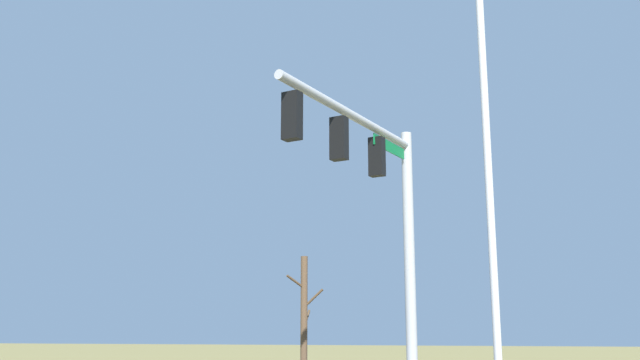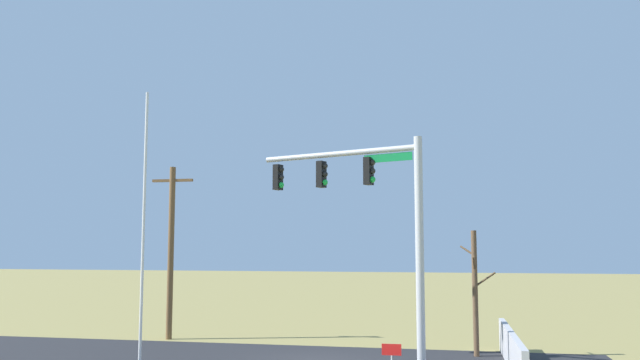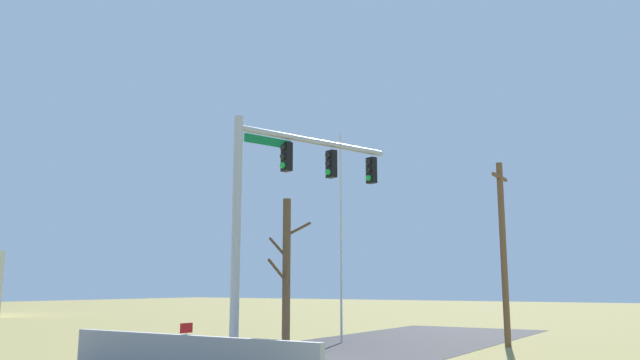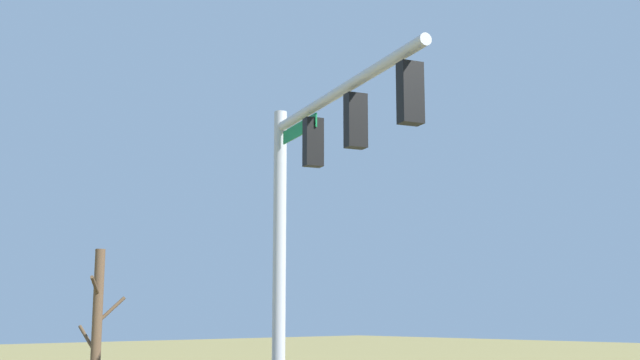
% 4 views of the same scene
% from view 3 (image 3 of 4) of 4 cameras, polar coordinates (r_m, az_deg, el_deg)
% --- Properties ---
extents(ground_plane, '(160.00, 160.00, 0.00)m').
position_cam_3_polar(ground_plane, '(21.52, -1.09, -16.24)').
color(ground_plane, olive).
extents(road_surface, '(28.00, 8.00, 0.01)m').
position_cam_3_polar(road_surface, '(24.95, 4.10, -15.31)').
color(road_surface, '#232326').
rests_on(road_surface, ground_plane).
extents(retaining_fence, '(0.20, 8.01, 1.22)m').
position_cam_3_polar(retaining_fence, '(16.18, -12.39, -16.00)').
color(retaining_fence, '#A8A8AD').
rests_on(retaining_fence, ground_plane).
extents(signal_mast, '(5.99, 2.29, 7.65)m').
position_cam_3_polar(signal_mast, '(19.95, -3.47, -1.27)').
color(signal_mast, '#B2B5BA').
rests_on(signal_mast, ground_plane).
extents(flagpole, '(0.10, 0.10, 9.23)m').
position_cam_3_polar(flagpole, '(27.23, 1.95, -5.15)').
color(flagpole, silver).
rests_on(flagpole, ground_plane).
extents(utility_pole, '(1.90, 0.26, 7.52)m').
position_cam_3_polar(utility_pole, '(26.51, 16.63, -6.13)').
color(utility_pole, brown).
rests_on(utility_pole, ground_plane).
extents(bare_tree, '(1.27, 1.02, 4.59)m').
position_cam_3_polar(bare_tree, '(15.40, -3.16, -10.02)').
color(bare_tree, brown).
rests_on(bare_tree, ground_plane).
extents(open_sign, '(0.56, 0.04, 1.22)m').
position_cam_3_polar(open_sign, '(21.14, -12.30, -13.67)').
color(open_sign, silver).
rests_on(open_sign, ground_plane).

